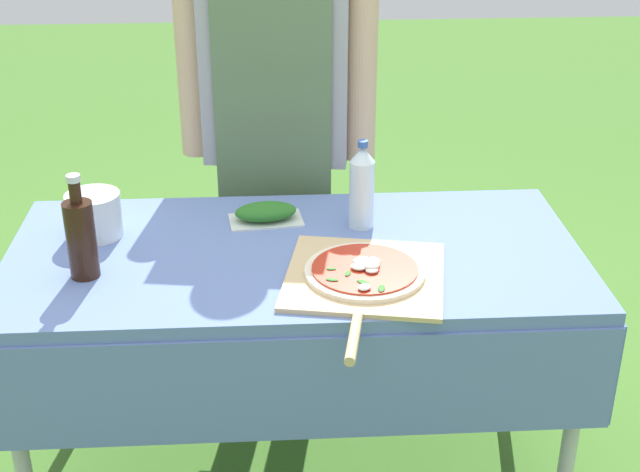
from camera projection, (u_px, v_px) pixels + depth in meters
name	position (u px, v px, depth m)	size (l,w,h in m)	color
prep_table	(295.00, 278.00, 2.33)	(1.50, 0.73, 0.75)	#607AB7
person_cook	(277.00, 112.00, 2.70)	(0.59, 0.25, 1.60)	#4C4C51
pizza_on_peel	(364.00, 275.00, 2.15)	(0.44, 0.59, 0.06)	#D1B27F
oil_bottle	(81.00, 237.00, 2.13)	(0.07, 0.07, 0.27)	black
water_bottle	(362.00, 187.00, 2.38)	(0.07, 0.07, 0.25)	silver
herb_container	(266.00, 213.00, 2.44)	(0.21, 0.14, 0.05)	silver
mixing_tub	(94.00, 215.00, 2.35)	(0.14, 0.14, 0.12)	silver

